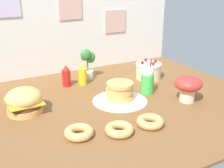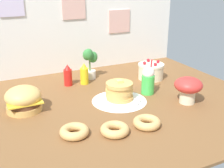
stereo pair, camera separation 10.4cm
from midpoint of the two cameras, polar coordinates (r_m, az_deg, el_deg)
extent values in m
cube|color=brown|center=(2.25, 1.14, -4.09)|extent=(2.37, 1.86, 0.02)
cube|color=silver|center=(2.93, -7.16, 11.14)|extent=(2.37, 0.03, 0.90)
cube|color=silver|center=(2.76, -18.29, 14.55)|extent=(0.22, 0.01, 0.19)
cube|color=#D8A599|center=(2.90, -6.54, 14.93)|extent=(0.23, 0.01, 0.23)
cube|color=#D8A599|center=(3.12, 2.45, 12.31)|extent=(0.24, 0.01, 0.24)
cylinder|color=white|center=(2.29, 2.75, -3.34)|extent=(0.43, 0.43, 0.00)
cylinder|color=#DBA859|center=(2.21, -15.66, -4.54)|extent=(0.26, 0.26, 0.04)
cylinder|color=#59331E|center=(2.19, -15.76, -3.60)|extent=(0.24, 0.24, 0.03)
cube|color=yellow|center=(2.18, -15.82, -3.07)|extent=(0.24, 0.24, 0.01)
ellipsoid|color=#E5B260|center=(2.17, -15.89, -2.32)|extent=(0.26, 0.26, 0.15)
cylinder|color=white|center=(2.29, 2.75, -3.12)|extent=(0.34, 0.34, 0.01)
cylinder|color=#E0AD5B|center=(2.28, 2.89, -2.64)|extent=(0.21, 0.21, 0.03)
cylinder|color=#E0AD5B|center=(2.27, 2.67, -1.99)|extent=(0.21, 0.21, 0.03)
cylinder|color=#E0AD5B|center=(2.26, 2.77, -1.31)|extent=(0.22, 0.22, 0.03)
cylinder|color=#E0AD5B|center=(2.25, 2.83, -0.68)|extent=(0.20, 0.20, 0.03)
cylinder|color=#E0AD5B|center=(2.23, 2.81, -0.09)|extent=(0.21, 0.21, 0.03)
cube|color=#F7E072|center=(2.23, 2.82, 0.54)|extent=(0.04, 0.04, 0.02)
cylinder|color=beige|center=(2.79, 8.76, 2.30)|extent=(0.24, 0.24, 0.13)
cylinder|color=#F4EACC|center=(2.76, 8.85, 3.76)|extent=(0.25, 0.25, 0.02)
sphere|color=red|center=(2.79, 10.16, 4.40)|extent=(0.03, 0.03, 0.03)
sphere|color=red|center=(2.82, 8.26, 4.67)|extent=(0.03, 0.03, 0.03)
sphere|color=red|center=(2.72, 7.56, 4.14)|extent=(0.03, 0.03, 0.03)
sphere|color=red|center=(2.70, 9.67, 3.87)|extent=(0.03, 0.03, 0.03)
cylinder|color=red|center=(2.61, -7.58, 1.29)|extent=(0.08, 0.08, 0.15)
cone|color=red|center=(2.58, -7.69, 3.36)|extent=(0.06, 0.06, 0.05)
cylinder|color=yellow|center=(2.63, -4.38, 1.57)|extent=(0.08, 0.08, 0.15)
cone|color=yellow|center=(2.60, -4.44, 3.63)|extent=(0.06, 0.06, 0.05)
cylinder|color=green|center=(2.43, 8.34, -0.13)|extent=(0.11, 0.11, 0.16)
sphere|color=white|center=(2.39, 8.47, 2.25)|extent=(0.10, 0.10, 0.10)
cylinder|color=red|center=(2.39, 8.94, 3.04)|extent=(0.01, 0.03, 0.16)
torus|color=tan|center=(1.82, -5.83, -9.36)|extent=(0.18, 0.18, 0.06)
torus|color=#F2E5C6|center=(1.82, -5.84, -9.25)|extent=(0.18, 0.18, 0.05)
torus|color=tan|center=(1.83, 2.21, -9.04)|extent=(0.18, 0.18, 0.06)
torus|color=#D89ED8|center=(1.83, 2.21, -8.93)|extent=(0.18, 0.18, 0.05)
torus|color=tan|center=(1.93, 8.47, -7.57)|extent=(0.18, 0.18, 0.06)
torus|color=#8CCC8C|center=(1.93, 8.47, -7.47)|extent=(0.18, 0.18, 0.05)
cylinder|color=white|center=(2.78, -3.30, 1.91)|extent=(0.11, 0.11, 0.08)
cylinder|color=#4C7238|center=(2.74, -3.35, 4.06)|extent=(0.02, 0.02, 0.14)
ellipsoid|color=#38843D|center=(2.74, -2.69, 5.33)|extent=(0.09, 0.06, 0.11)
ellipsoid|color=#38843D|center=(2.75, -3.84, 5.79)|extent=(0.09, 0.06, 0.11)
ellipsoid|color=#38843D|center=(2.68, -3.58, 5.87)|extent=(0.09, 0.06, 0.11)
cylinder|color=beige|center=(2.33, 15.93, -2.45)|extent=(0.12, 0.12, 0.10)
ellipsoid|color=red|center=(2.29, 16.17, -0.19)|extent=(0.22, 0.22, 0.12)
camera|label=1|loc=(0.05, -88.72, 0.49)|focal=46.15mm
camera|label=2|loc=(0.05, 91.28, -0.49)|focal=46.15mm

